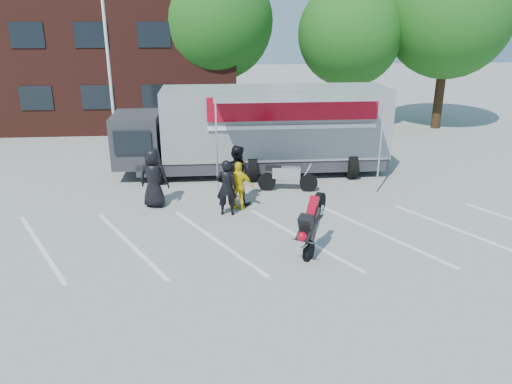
{
  "coord_description": "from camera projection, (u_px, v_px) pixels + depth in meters",
  "views": [
    {
      "loc": [
        -2.13,
        -11.76,
        6.07
      ],
      "look_at": [
        -1.05,
        1.33,
        1.3
      ],
      "focal_mm": 35.0,
      "sensor_mm": 36.0,
      "label": 1
    }
  ],
  "objects": [
    {
      "name": "tree_left",
      "position": [
        215.0,
        21.0,
        26.19
      ],
      "size": [
        6.12,
        6.12,
        8.64
      ],
      "color": "#382314",
      "rests_on": "ground"
    },
    {
      "name": "spectator_leather_c",
      "position": [
        237.0,
        175.0,
        16.37
      ],
      "size": [
        1.21,
        1.1,
        2.01
      ],
      "primitive_type": "imported",
      "rotation": [
        0.0,
        0.0,
        2.71
      ],
      "color": "black",
      "rests_on": "ground"
    },
    {
      "name": "spectator_leather_a",
      "position": [
        154.0,
        178.0,
        16.18
      ],
      "size": [
        1.09,
        0.85,
        1.97
      ],
      "primitive_type": "imported",
      "rotation": [
        0.0,
        0.0,
        2.88
      ],
      "color": "black",
      "rests_on": "ground"
    },
    {
      "name": "parked_motorcycle",
      "position": [
        287.0,
        191.0,
        17.91
      ],
      "size": [
        2.26,
        1.04,
        1.14
      ],
      "primitive_type": null,
      "rotation": [
        0.0,
        0.0,
        1.42
      ],
      "color": "#B5B5BA",
      "rests_on": "ground"
    },
    {
      "name": "spectator_hivis",
      "position": [
        239.0,
        186.0,
        15.96
      ],
      "size": [
        1.01,
        0.62,
        1.6
      ],
      "primitive_type": "imported",
      "rotation": [
        0.0,
        0.0,
        2.88
      ],
      "color": "yellow",
      "rests_on": "ground"
    },
    {
      "name": "spectator_leather_b",
      "position": [
        226.0,
        188.0,
        15.53
      ],
      "size": [
        0.7,
        0.5,
        1.79
      ],
      "primitive_type": "imported",
      "rotation": [
        0.0,
        0.0,
        3.03
      ],
      "color": "black",
      "rests_on": "ground"
    },
    {
      "name": "tree_mid",
      "position": [
        350.0,
        34.0,
        26.01
      ],
      "size": [
        5.44,
        5.44,
        7.68
      ],
      "color": "#382314",
      "rests_on": "ground"
    },
    {
      "name": "ground",
      "position": [
        299.0,
        254.0,
        13.26
      ],
      "size": [
        100.0,
        100.0,
        0.0
      ],
      "primitive_type": "plane",
      "color": "#979792",
      "rests_on": "ground"
    },
    {
      "name": "transporter_truck",
      "position": [
        262.0,
        172.0,
        19.96
      ],
      "size": [
        10.54,
        5.11,
        3.35
      ],
      "primitive_type": null,
      "rotation": [
        0.0,
        0.0,
        0.0
      ],
      "color": "gray",
      "rests_on": "ground"
    },
    {
      "name": "parking_bay_lines",
      "position": [
        294.0,
        238.0,
        14.19
      ],
      "size": [
        18.09,
        13.33,
        0.01
      ],
      "primitive_type": "cube",
      "rotation": [
        0.0,
        0.0,
        0.52
      ],
      "color": "white",
      "rests_on": "ground"
    },
    {
      "name": "flagpole",
      "position": [
        112.0,
        38.0,
        20.42
      ],
      "size": [
        1.61,
        0.12,
        8.0
      ],
      "color": "white",
      "rests_on": "ground"
    },
    {
      "name": "office_building",
      "position": [
        74.0,
        60.0,
        28.15
      ],
      "size": [
        18.0,
        8.0,
        7.0
      ],
      "primitive_type": "cube",
      "color": "#491E17",
      "rests_on": "ground"
    },
    {
      "name": "tree_right",
      "position": [
        449.0,
        15.0,
        25.61
      ],
      "size": [
        6.46,
        6.46,
        9.12
      ],
      "color": "#382314",
      "rests_on": "ground"
    },
    {
      "name": "stunt_bike_rider",
      "position": [
        316.0,
        250.0,
        13.44
      ],
      "size": [
        1.43,
        1.7,
        1.82
      ],
      "primitive_type": null,
      "rotation": [
        0.0,
        0.0,
        -0.55
      ],
      "color": "black",
      "rests_on": "ground"
    }
  ]
}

